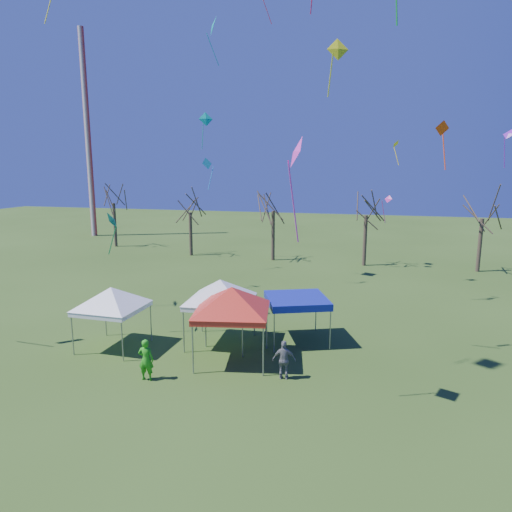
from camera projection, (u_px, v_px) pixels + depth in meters
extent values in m
plane|color=#304C18|center=(203.00, 373.00, 19.38)|extent=(140.00, 140.00, 0.00)
cylinder|color=silver|center=(88.00, 135.00, 56.22)|extent=(0.70, 0.70, 25.00)
cylinder|color=#3D2D21|center=(115.00, 225.00, 50.09)|extent=(0.32, 0.32, 4.78)
cylinder|color=#3D2D21|center=(191.00, 234.00, 45.05)|extent=(0.32, 0.32, 4.28)
cylinder|color=#3D2D21|center=(273.00, 236.00, 42.68)|extent=(0.32, 0.32, 4.64)
cylinder|color=#3D2D21|center=(365.00, 241.00, 40.30)|extent=(0.32, 0.32, 4.49)
cylinder|color=#3D2D21|center=(480.00, 245.00, 37.95)|extent=(0.32, 0.32, 4.47)
cylinder|color=gray|center=(73.00, 336.00, 21.09)|extent=(0.06, 0.06, 1.87)
cylinder|color=gray|center=(106.00, 318.00, 23.56)|extent=(0.06, 0.06, 1.87)
cylinder|color=gray|center=(122.00, 342.00, 20.40)|extent=(0.06, 0.06, 1.87)
cylinder|color=gray|center=(151.00, 323.00, 22.86)|extent=(0.06, 0.06, 1.87)
cube|color=white|center=(112.00, 308.00, 21.78)|extent=(2.86, 2.86, 0.22)
pyramid|color=white|center=(111.00, 287.00, 21.58)|extent=(3.96, 3.96, 0.93)
cylinder|color=gray|center=(184.00, 332.00, 21.37)|extent=(0.06, 0.06, 2.02)
cylinder|color=gray|center=(202.00, 313.00, 24.09)|extent=(0.06, 0.06, 2.02)
cylinder|color=gray|center=(243.00, 336.00, 20.85)|extent=(0.06, 0.06, 2.02)
cylinder|color=gray|center=(254.00, 317.00, 23.57)|extent=(0.06, 0.06, 2.02)
cube|color=white|center=(220.00, 302.00, 22.26)|extent=(3.22, 3.22, 0.24)
pyramid|color=white|center=(220.00, 280.00, 22.04)|extent=(4.27, 4.27, 1.01)
cylinder|color=gray|center=(193.00, 350.00, 19.15)|extent=(0.06, 0.06, 2.12)
cylinder|color=gray|center=(206.00, 326.00, 22.05)|extent=(0.06, 0.06, 2.12)
cylinder|color=gray|center=(263.00, 352.00, 18.94)|extent=(0.06, 0.06, 2.12)
cylinder|color=gray|center=(267.00, 327.00, 21.84)|extent=(0.06, 0.06, 2.12)
cube|color=red|center=(232.00, 313.00, 20.27)|extent=(3.70, 3.70, 0.25)
pyramid|color=red|center=(232.00, 287.00, 20.04)|extent=(4.42, 4.42, 1.06)
cylinder|color=gray|center=(274.00, 333.00, 21.37)|extent=(0.06, 0.06, 1.93)
cylinder|color=gray|center=(266.00, 315.00, 24.01)|extent=(0.06, 0.06, 1.93)
cylinder|color=gray|center=(330.00, 330.00, 21.70)|extent=(0.06, 0.06, 1.93)
cylinder|color=gray|center=(316.00, 313.00, 24.33)|extent=(0.06, 0.06, 1.93)
cube|color=#0D188E|center=(297.00, 302.00, 22.65)|extent=(3.76, 3.76, 0.23)
cube|color=#0D188E|center=(297.00, 298.00, 22.62)|extent=(3.76, 3.76, 0.12)
imported|color=green|center=(146.00, 360.00, 18.63)|extent=(0.69, 0.50, 1.75)
imported|color=slate|center=(284.00, 360.00, 18.72)|extent=(1.01, 0.53, 1.64)
cone|color=yellow|center=(396.00, 144.00, 32.45)|extent=(0.70, 0.81, 0.58)
cube|color=yellow|center=(396.00, 156.00, 32.78)|extent=(0.46, 0.25, 1.35)
cone|color=#FF480D|center=(442.00, 128.00, 23.90)|extent=(0.87, 0.63, 0.82)
cube|color=#FF480D|center=(444.00, 151.00, 24.17)|extent=(0.26, 0.47, 1.96)
cube|color=green|center=(396.00, 0.00, 14.30)|extent=(0.17, 0.35, 1.41)
cone|color=green|center=(113.00, 220.00, 22.90)|extent=(0.78, 1.06, 0.86)
cube|color=green|center=(112.00, 240.00, 22.87)|extent=(0.49, 0.17, 1.49)
cone|color=#0CB5B6|center=(213.00, 26.00, 31.94)|extent=(1.12, 1.58, 1.43)
cube|color=#0CB5B6|center=(213.00, 49.00, 32.62)|extent=(0.82, 0.39, 2.18)
cone|color=#D52F97|center=(388.00, 199.00, 38.39)|extent=(0.80, 0.68, 0.65)
cube|color=#D52F97|center=(384.00, 212.00, 38.87)|extent=(0.43, 0.69, 1.97)
cube|color=yellow|center=(49.00, 7.00, 27.94)|extent=(0.28, 0.76, 2.05)
cone|color=#0CB89D|center=(206.00, 119.00, 41.20)|extent=(1.34, 1.14, 1.29)
cube|color=#0CB89D|center=(203.00, 136.00, 41.37)|extent=(0.44, 0.60, 2.33)
cone|color=purple|center=(509.00, 134.00, 35.54)|extent=(1.18, 1.18, 0.82)
cube|color=purple|center=(504.00, 153.00, 35.98)|extent=(0.33, 0.33, 2.39)
cone|color=blue|center=(207.00, 163.00, 37.20)|extent=(1.10, 0.73, 0.98)
cube|color=blue|center=(211.00, 178.00, 37.23)|extent=(0.29, 0.71, 1.87)
cube|color=red|center=(266.00, 8.00, 35.53)|extent=(0.90, 0.34, 2.35)
cone|color=yellow|center=(338.00, 49.00, 18.47)|extent=(0.95, 0.58, 0.91)
cube|color=yellow|center=(330.00, 76.00, 18.63)|extent=(0.26, 0.58, 1.61)
cone|color=#FA37C7|center=(295.00, 151.00, 14.87)|extent=(0.84, 1.18, 1.05)
cube|color=#FA37C7|center=(293.00, 202.00, 15.38)|extent=(0.41, 0.20, 2.76)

